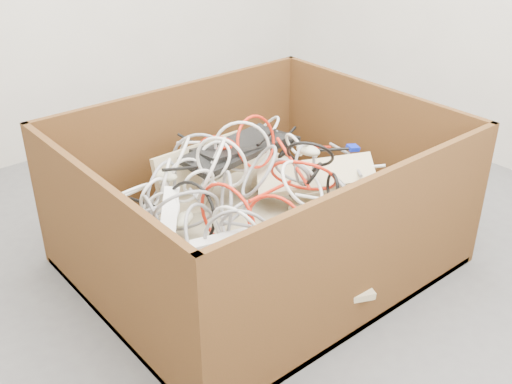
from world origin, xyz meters
TOP-DOWN VIEW (x-y plane):
  - ground at (0.00, 0.00)m, footprint 3.00×3.00m
  - cardboard_box at (-0.04, 0.01)m, footprint 1.30×1.09m
  - keyboard_pile at (0.00, 0.03)m, footprint 1.16×0.95m
  - mice_scatter at (-0.07, -0.01)m, footprint 0.73×0.78m
  - power_strip_left at (-0.43, -0.01)m, footprint 0.21×0.26m
  - power_strip_right at (-0.39, -0.21)m, footprint 0.30×0.06m
  - vga_plug at (0.47, -0.01)m, footprint 0.06×0.05m
  - cable_tangle at (-0.15, 0.02)m, footprint 1.14×0.90m

SIDE VIEW (x-z plane):
  - ground at x=0.00m, z-range 0.00..0.00m
  - cardboard_box at x=-0.04m, z-range -0.16..0.45m
  - keyboard_pile at x=0.00m, z-range 0.12..0.43m
  - power_strip_right at x=-0.39m, z-range 0.29..0.39m
  - mice_scatter at x=-0.07m, z-range 0.25..0.46m
  - power_strip_left at x=-0.43m, z-range 0.30..0.41m
  - vga_plug at x=0.47m, z-range 0.34..0.37m
  - cable_tangle at x=-0.15m, z-range 0.17..0.61m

